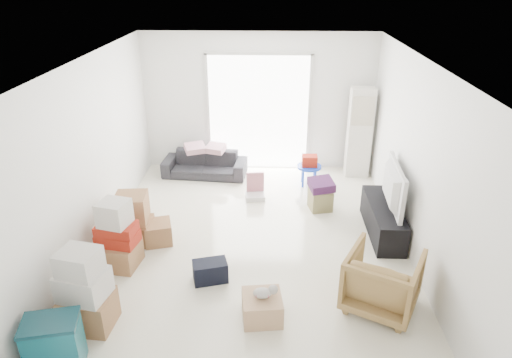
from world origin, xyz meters
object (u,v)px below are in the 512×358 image
(armchair, at_px, (383,278))
(kids_table, at_px, (309,164))
(tv_console, at_px, (383,219))
(sofa, at_px, (205,161))
(wood_crate, at_px, (262,307))
(ac_tower, at_px, (359,133))
(ottoman, at_px, (320,199))
(television, at_px, (385,201))
(storage_bins, at_px, (54,345))

(armchair, xyz_separation_m, kids_table, (-0.63, 3.40, 0.00))
(tv_console, bearing_deg, sofa, 146.11)
(sofa, height_order, wood_crate, sofa)
(ac_tower, relative_size, armchair, 2.10)
(ottoman, bearing_deg, kids_table, 97.90)
(ottoman, distance_m, wood_crate, 2.87)
(tv_console, height_order, armchair, armchair)
(armchair, bearing_deg, ac_tower, -67.88)
(sofa, xyz_separation_m, ottoman, (2.15, -1.30, -0.14))
(ac_tower, distance_m, sofa, 3.05)
(armchair, distance_m, kids_table, 3.46)
(television, xyz_separation_m, kids_table, (-1.02, 1.69, -0.13))
(armchair, xyz_separation_m, storage_bins, (-3.51, -1.07, -0.10))
(television, height_order, ottoman, television)
(kids_table, height_order, wood_crate, kids_table)
(television, bearing_deg, storage_bins, 129.00)
(storage_bins, distance_m, wood_crate, 2.24)
(ottoman, bearing_deg, armchair, -78.44)
(tv_console, height_order, kids_table, kids_table)
(ac_tower, xyz_separation_m, kids_table, (-0.97, -0.51, -0.46))
(ottoman, distance_m, kids_table, 0.98)
(television, bearing_deg, wood_crate, 140.74)
(television, relative_size, wood_crate, 2.58)
(armchair, bearing_deg, ottoman, -51.35)
(ac_tower, distance_m, armchair, 3.95)
(ac_tower, relative_size, ottoman, 4.93)
(ac_tower, relative_size, wood_crate, 3.86)
(ac_tower, height_order, armchair, ac_tower)
(armchair, relative_size, kids_table, 1.40)
(kids_table, bearing_deg, television, -58.76)
(storage_bins, distance_m, kids_table, 5.32)
(ac_tower, height_order, sofa, ac_tower)
(television, distance_m, kids_table, 1.98)
(kids_table, bearing_deg, ac_tower, 27.62)
(tv_console, relative_size, storage_bins, 2.30)
(ac_tower, relative_size, storage_bins, 2.82)
(sofa, bearing_deg, wood_crate, -68.12)
(sofa, height_order, storage_bins, sofa)
(television, bearing_deg, armchair, 170.63)
(television, height_order, armchair, armchair)
(armchair, relative_size, storage_bins, 1.34)
(storage_bins, bearing_deg, television, 35.54)
(television, height_order, storage_bins, television)
(tv_console, xyz_separation_m, television, (0.00, 0.00, 0.31))
(television, xyz_separation_m, storage_bins, (-3.90, -2.79, -0.24))
(ottoman, bearing_deg, storage_bins, -130.46)
(tv_console, relative_size, ottoman, 4.02)
(television, height_order, wood_crate, television)
(ac_tower, height_order, kids_table, ac_tower)
(tv_console, distance_m, sofa, 3.67)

